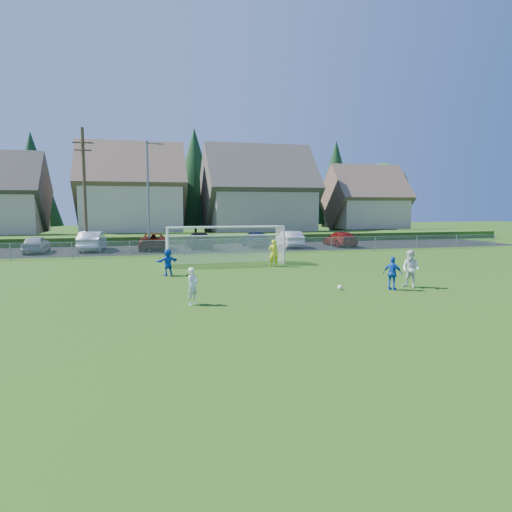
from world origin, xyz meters
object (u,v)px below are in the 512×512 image
object	(u,v)px
car_b	(92,241)
car_c	(154,241)
car_d	(199,240)
car_g	(340,239)
player_white_b	(411,269)
player_blue_b	(168,262)
soccer_ball	(340,287)
soccer_goal	(225,239)
car_f	(290,239)
car_a	(36,244)
goalkeeper	(274,253)
car_e	(255,239)
player_white_a	(193,286)
player_blue_a	(393,273)

from	to	relation	value
car_b	car_c	size ratio (longest dim) A/B	0.95
car_d	car_g	distance (m)	13.08
player_white_b	player_blue_b	distance (m)	12.42
soccer_ball	car_b	world-z (taller)	car_b
car_c	player_blue_b	bearing A→B (deg)	93.37
player_white_b	car_b	size ratio (longest dim) A/B	0.35
player_white_b	soccer_goal	size ratio (longest dim) A/B	0.23
car_f	soccer_goal	xyz separation A→B (m)	(-7.98, -10.54, 0.89)
car_f	soccer_ball	bearing A→B (deg)	81.08
soccer_ball	car_a	world-z (taller)	car_a
car_c	car_d	distance (m)	3.92
car_d	player_white_b	bearing A→B (deg)	103.86
car_c	car_f	xyz separation A→B (m)	(12.08, -0.73, 0.02)
player_white_b	goalkeeper	bearing A→B (deg)	178.06
goalkeeper	car_e	world-z (taller)	goalkeeper
goalkeeper	car_g	xyz separation A→B (m)	(10.10, 12.20, -0.16)
player_white_a	player_white_b	bearing A→B (deg)	-35.94
car_b	car_d	world-z (taller)	car_b
goalkeeper	car_d	size ratio (longest dim) A/B	0.35
car_f	player_white_a	bearing A→B (deg)	66.42
player_blue_b	player_white_b	bearing A→B (deg)	120.04
player_white_b	car_a	size ratio (longest dim) A/B	0.42
car_c	player_blue_a	bearing A→B (deg)	116.27
player_white_b	player_blue_a	size ratio (longest dim) A/B	1.16
player_blue_b	car_a	size ratio (longest dim) A/B	0.35
goalkeeper	car_c	bearing A→B (deg)	-46.20
car_f	car_c	bearing A→B (deg)	0.17
car_b	car_g	xyz separation A→B (m)	(21.94, -1.14, -0.14)
car_c	soccer_goal	size ratio (longest dim) A/B	0.70
car_a	car_b	bearing A→B (deg)	-169.85
car_a	car_c	xyz separation A→B (m)	(9.17, 0.55, 0.02)
car_d	car_e	distance (m)	5.16
soccer_ball	player_blue_b	bearing A→B (deg)	139.31
goalkeeper	car_d	distance (m)	13.75
soccer_goal	soccer_ball	bearing A→B (deg)	-71.58
soccer_ball	soccer_goal	size ratio (longest dim) A/B	0.03
soccer_ball	player_white_b	xyz separation A→B (m)	(3.37, -0.29, 0.75)
soccer_ball	player_white_b	world-z (taller)	player_white_b
player_white_b	car_f	distance (m)	20.97
car_a	car_d	size ratio (longest dim) A/B	0.86
car_d	car_f	distance (m)	8.24
player_blue_b	car_d	xyz separation A→B (m)	(3.65, 15.47, -0.04)
player_white_a	player_blue_a	size ratio (longest dim) A/B	0.96
soccer_ball	car_g	size ratio (longest dim) A/B	0.05
car_a	car_e	size ratio (longest dim) A/B	0.93
player_white_b	car_f	world-z (taller)	player_white_b
car_c	car_e	world-z (taller)	car_e
player_white_a	car_f	size ratio (longest dim) A/B	0.32
car_a	car_b	xyz separation A→B (m)	(4.16, 0.75, 0.12)
car_b	car_e	distance (m)	14.08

